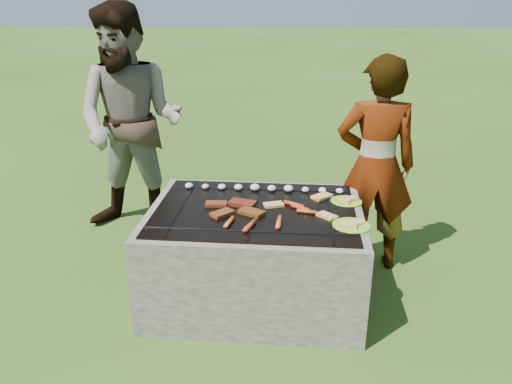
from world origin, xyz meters
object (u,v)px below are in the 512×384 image
fire_pit (255,256)px  plate_far (346,201)px  plate_near (351,226)px  bystander (131,123)px  cook (376,166)px

fire_pit → plate_far: bearing=16.9°
plate_near → fire_pit: bearing=161.2°
plate_near → bystander: size_ratio=0.16×
bystander → plate_near: bearing=-28.9°
bystander → cook: bearing=-7.7°
plate_near → cook: 0.73m
cook → plate_far: bearing=56.0°
plate_near → cook: cook is taller
plate_far → cook: size_ratio=0.15×
fire_pit → bystander: 1.53m
cook → bystander: bystander is taller
plate_far → cook: bearing=56.7°
plate_far → plate_near: 0.36m
plate_near → cook: bearing=72.7°
cook → bystander: 1.89m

